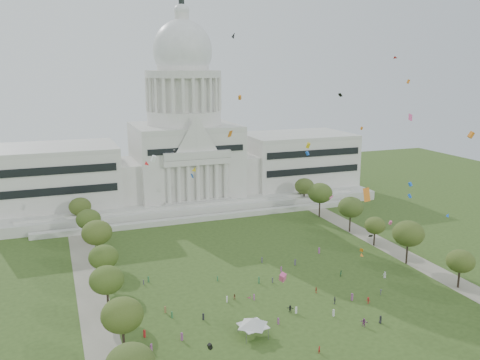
# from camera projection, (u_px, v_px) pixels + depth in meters

# --- Properties ---
(ground) EXTENTS (400.00, 400.00, 0.00)m
(ground) POSITION_uv_depth(u_px,v_px,m) (304.00, 313.00, 124.65)
(ground) COLOR #344B1B
(ground) RESTS_ON ground
(capitol) EXTENTS (160.00, 64.50, 91.30)m
(capitol) POSITION_uv_depth(u_px,v_px,m) (185.00, 152.00, 223.47)
(capitol) COLOR beige
(capitol) RESTS_ON ground
(path_left) EXTENTS (8.00, 160.00, 0.04)m
(path_left) POSITION_uv_depth(u_px,v_px,m) (92.00, 293.00, 135.56)
(path_left) COLOR gray
(path_left) RESTS_ON ground
(path_right) EXTENTS (8.00, 160.00, 0.04)m
(path_right) POSITION_uv_depth(u_px,v_px,m) (391.00, 248.00, 168.51)
(path_right) COLOR gray
(path_right) RESTS_ON ground
(row_tree_l_1) EXTENTS (8.86, 8.86, 12.59)m
(row_tree_l_1) POSITION_uv_depth(u_px,v_px,m) (122.00, 315.00, 104.84)
(row_tree_l_1) COLOR black
(row_tree_l_1) RESTS_ON ground
(row_tree_r_1) EXTENTS (7.58, 7.58, 10.78)m
(row_tree_r_1) POSITION_uv_depth(u_px,v_px,m) (460.00, 261.00, 137.23)
(row_tree_r_1) COLOR black
(row_tree_r_1) RESTS_ON ground
(row_tree_l_2) EXTENTS (8.42, 8.42, 11.97)m
(row_tree_l_2) POSITION_uv_depth(u_px,v_px,m) (107.00, 280.00, 123.12)
(row_tree_l_2) COLOR black
(row_tree_l_2) RESTS_ON ground
(row_tree_r_2) EXTENTS (9.55, 9.55, 13.58)m
(row_tree_r_2) POSITION_uv_depth(u_px,v_px,m) (408.00, 234.00, 153.61)
(row_tree_r_2) COLOR black
(row_tree_r_2) RESTS_ON ground
(row_tree_l_3) EXTENTS (8.12, 8.12, 11.55)m
(row_tree_l_3) POSITION_uv_depth(u_px,v_px,m) (103.00, 257.00, 138.68)
(row_tree_l_3) COLOR black
(row_tree_l_3) RESTS_ON ground
(row_tree_r_3) EXTENTS (7.01, 7.01, 9.98)m
(row_tree_r_3) POSITION_uv_depth(u_px,v_px,m) (375.00, 225.00, 169.82)
(row_tree_r_3) COLOR black
(row_tree_r_3) RESTS_ON ground
(row_tree_l_4) EXTENTS (9.29, 9.29, 13.21)m
(row_tree_l_4) POSITION_uv_depth(u_px,v_px,m) (97.00, 233.00, 155.31)
(row_tree_l_4) COLOR black
(row_tree_l_4) RESTS_ON ground
(row_tree_r_4) EXTENTS (9.19, 9.19, 13.06)m
(row_tree_r_4) POSITION_uv_depth(u_px,v_px,m) (351.00, 207.00, 183.66)
(row_tree_r_4) COLOR black
(row_tree_r_4) RESTS_ON ground
(row_tree_l_5) EXTENTS (8.33, 8.33, 11.85)m
(row_tree_l_5) POSITION_uv_depth(u_px,v_px,m) (88.00, 219.00, 172.12)
(row_tree_l_5) COLOR black
(row_tree_l_5) RESTS_ON ground
(row_tree_r_5) EXTENTS (9.82, 9.82, 13.96)m
(row_tree_r_5) POSITION_uv_depth(u_px,v_px,m) (320.00, 193.00, 201.49)
(row_tree_r_5) COLOR black
(row_tree_r_5) RESTS_ON ground
(row_tree_l_6) EXTENTS (8.19, 8.19, 11.64)m
(row_tree_l_6) POSITION_uv_depth(u_px,v_px,m) (80.00, 207.00, 188.13)
(row_tree_l_6) COLOR black
(row_tree_l_6) RESTS_ON ground
(row_tree_r_6) EXTENTS (8.42, 8.42, 11.97)m
(row_tree_r_6) POSITION_uv_depth(u_px,v_px,m) (304.00, 186.00, 219.03)
(row_tree_r_6) COLOR black
(row_tree_r_6) RESTS_ON ground
(event_tent) EXTENTS (8.95, 8.95, 4.39)m
(event_tent) POSITION_uv_depth(u_px,v_px,m) (253.00, 322.00, 113.39)
(event_tent) COLOR #4C4C4C
(event_tent) RESTS_ON ground
(person_0) EXTENTS (1.04, 1.14, 1.96)m
(person_0) POSITION_uv_depth(u_px,v_px,m) (385.00, 275.00, 144.87)
(person_0) COLOR silver
(person_0) RESTS_ON ground
(person_2) EXTENTS (0.94, 1.01, 1.77)m
(person_2) POSITION_uv_depth(u_px,v_px,m) (341.00, 273.00, 146.16)
(person_2) COLOR #33723F
(person_2) RESTS_ON ground
(person_3) EXTENTS (1.14, 1.26, 1.75)m
(person_3) POSITION_uv_depth(u_px,v_px,m) (368.00, 300.00, 129.31)
(person_3) COLOR #B21E1E
(person_3) RESTS_ON ground
(person_4) EXTENTS (0.78, 1.22, 1.95)m
(person_4) POSITION_uv_depth(u_px,v_px,m) (335.00, 300.00, 129.16)
(person_4) COLOR #4C4C51
(person_4) RESTS_ON ground
(person_5) EXTENTS (1.82, 1.41, 1.84)m
(person_5) POSITION_uv_depth(u_px,v_px,m) (290.00, 309.00, 124.82)
(person_5) COLOR #26262B
(person_5) RESTS_ON ground
(person_6) EXTENTS (0.70, 1.00, 1.94)m
(person_6) POSITION_uv_depth(u_px,v_px,m) (380.00, 319.00, 119.41)
(person_6) COLOR #26262B
(person_6) RESTS_ON ground
(person_7) EXTENTS (0.72, 0.65, 1.63)m
(person_7) POSITION_uv_depth(u_px,v_px,m) (319.00, 350.00, 106.99)
(person_7) COLOR #B21E1E
(person_7) RESTS_ON ground
(person_8) EXTENTS (0.91, 0.67, 1.70)m
(person_8) POSITION_uv_depth(u_px,v_px,m) (234.00, 297.00, 131.36)
(person_8) COLOR olive
(person_8) RESTS_ON ground
(person_9) EXTENTS (1.13, 1.10, 1.62)m
(person_9) POSITION_uv_depth(u_px,v_px,m) (381.00, 292.00, 134.19)
(person_9) COLOR #4C4C51
(person_9) RESTS_ON ground
(person_10) EXTENTS (0.73, 1.05, 1.62)m
(person_10) POSITION_uv_depth(u_px,v_px,m) (316.00, 290.00, 135.38)
(person_10) COLOR #B21E1E
(person_10) RESTS_ON ground
(person_11) EXTENTS (1.79, 1.83, 1.98)m
(person_11) POSITION_uv_depth(u_px,v_px,m) (364.00, 322.00, 118.01)
(person_11) COLOR #994C8C
(person_11) RESTS_ON ground
(distant_crowd) EXTENTS (65.87, 38.99, 1.94)m
(distant_crowd) POSITION_uv_depth(u_px,v_px,m) (242.00, 293.00, 133.68)
(distant_crowd) COLOR #994C8C
(distant_crowd) RESTS_ON ground
(kite_swarm) EXTENTS (90.85, 108.36, 63.51)m
(kite_swarm) POSITION_uv_depth(u_px,v_px,m) (299.00, 182.00, 126.86)
(kite_swarm) COLOR orange
(kite_swarm) RESTS_ON ground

